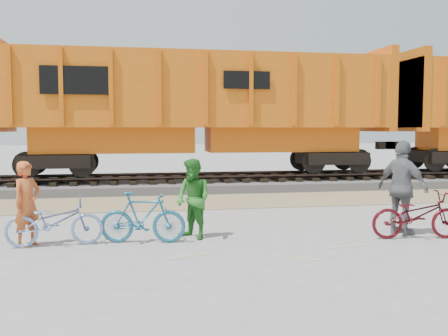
{
  "coord_description": "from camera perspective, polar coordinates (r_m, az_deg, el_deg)",
  "views": [
    {
      "loc": [
        -1.88,
        -9.21,
        2.2
      ],
      "look_at": [
        0.04,
        1.5,
        1.34
      ],
      "focal_mm": 40.0,
      "sensor_mm": 36.0,
      "label": 1
    }
  ],
  "objects": [
    {
      "name": "bicycle_blue",
      "position": [
        9.91,
        -18.8,
        -5.81
      ],
      "size": [
        1.81,
        0.75,
        0.93
      ],
      "primitive_type": "imported",
      "rotation": [
        0.0,
        0.0,
        1.65
      ],
      "color": "#758DC6",
      "rests_on": "ground"
    },
    {
      "name": "person_solo",
      "position": [
        10.04,
        -21.59,
        -3.82
      ],
      "size": [
        0.66,
        0.69,
        1.6
      ],
      "primitive_type": "imported",
      "rotation": [
        0.0,
        0.0,
        0.91
      ],
      "color": "#C55526",
      "rests_on": "ground"
    },
    {
      "name": "gravel_strip",
      "position": [
        14.99,
        -2.85,
        -3.88
      ],
      "size": [
        120.0,
        3.0,
        0.02
      ],
      "primitive_type": "cube",
      "color": "tan",
      "rests_on": "ground"
    },
    {
      "name": "hopper_car_center",
      "position": [
        18.38,
        -2.78,
        7.04
      ],
      "size": [
        14.0,
        3.13,
        4.65
      ],
      "color": "black",
      "rests_on": "track"
    },
    {
      "name": "bicycle_teal",
      "position": [
        9.76,
        -9.27,
        -5.61
      ],
      "size": [
        1.7,
        0.75,
        0.99
      ],
      "primitive_type": "imported",
      "rotation": [
        0.0,
        0.0,
        1.39
      ],
      "color": "#1E5E7F",
      "rests_on": "ground"
    },
    {
      "name": "person_man",
      "position": [
        9.97,
        -3.54,
        -3.54
      ],
      "size": [
        0.95,
        0.99,
        1.61
      ],
      "primitive_type": "imported",
      "rotation": [
        0.0,
        0.0,
        -0.95
      ],
      "color": "#297424",
      "rests_on": "ground"
    },
    {
      "name": "ground",
      "position": [
        9.66,
        1.35,
        -8.65
      ],
      "size": [
        120.0,
        120.0,
        0.0
      ],
      "primitive_type": "plane",
      "color": "#9E9E99",
      "rests_on": "ground"
    },
    {
      "name": "bicycle_maroon",
      "position": [
        10.72,
        21.18,
        -5.03
      ],
      "size": [
        1.89,
        0.88,
        0.96
      ],
      "primitive_type": "imported",
      "rotation": [
        0.0,
        0.0,
        1.43
      ],
      "color": "#470B11",
      "rests_on": "ground"
    },
    {
      "name": "track",
      "position": [
        18.39,
        -4.24,
        -0.87
      ],
      "size": [
        120.0,
        2.6,
        0.24
      ],
      "color": "black",
      "rests_on": "ballast_bed"
    },
    {
      "name": "ballast_bed",
      "position": [
        18.42,
        -4.24,
        -1.87
      ],
      "size": [
        120.0,
        4.0,
        0.3
      ],
      "primitive_type": "cube",
      "color": "slate",
      "rests_on": "ground"
    },
    {
      "name": "person_woman",
      "position": [
        10.95,
        19.72,
        -2.15
      ],
      "size": [
        0.92,
        1.24,
        1.96
      ],
      "primitive_type": "imported",
      "rotation": [
        0.0,
        0.0,
        2.01
      ],
      "color": "slate",
      "rests_on": "ground"
    }
  ]
}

